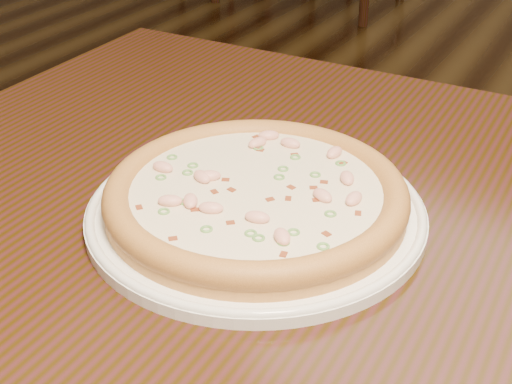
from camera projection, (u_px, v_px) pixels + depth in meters
The scene contains 3 objects.
hero_table at pixel (376, 301), 0.77m from camera, with size 1.20×0.80×0.75m.
plate at pixel (256, 210), 0.72m from camera, with size 0.34×0.34×0.02m.
pizza at pixel (256, 194), 0.72m from camera, with size 0.31×0.31×0.03m.
Camera 1 is at (0.30, -0.70, 1.14)m, focal length 50.00 mm.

